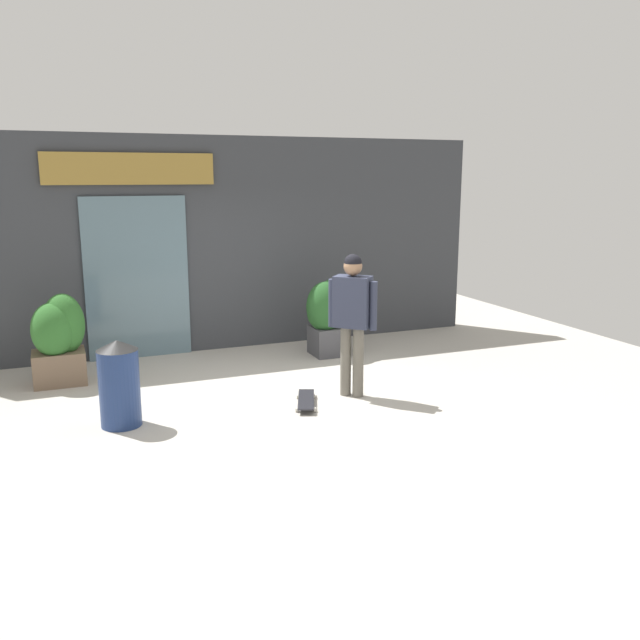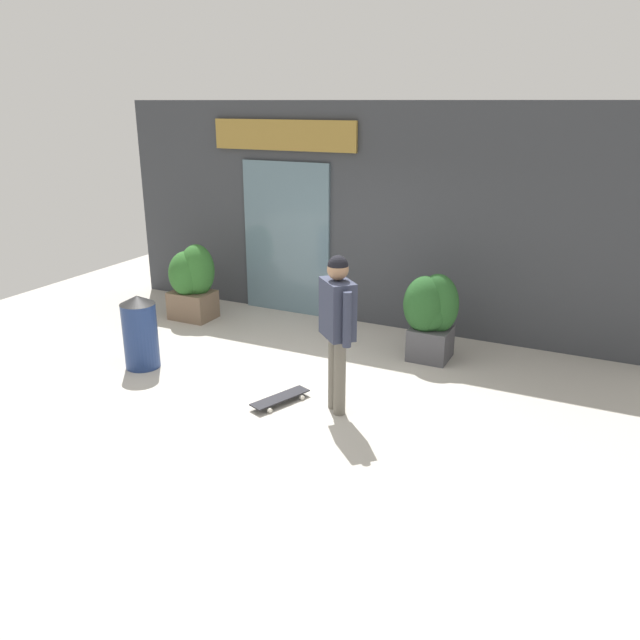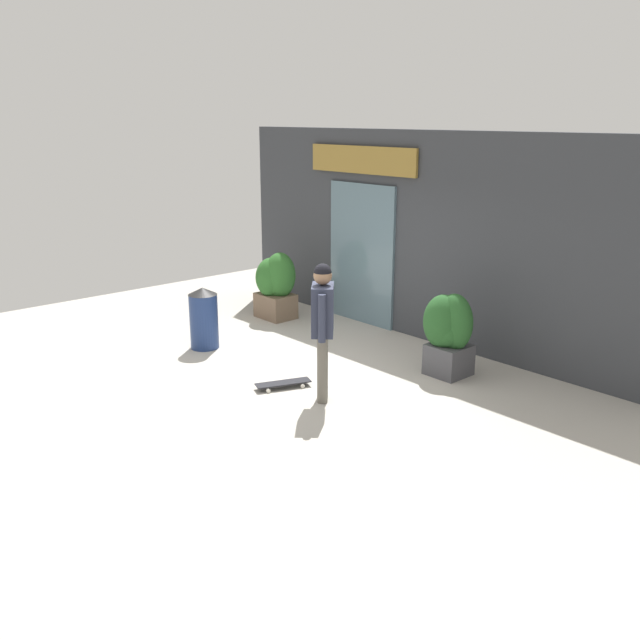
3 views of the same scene
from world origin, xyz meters
The scene contains 7 objects.
ground_plane centered at (0.00, 0.00, 0.00)m, with size 12.00×12.00×0.00m, color #B2ADA3.
building_facade centered at (-0.05, 2.75, 1.60)m, with size 8.27×0.31×3.21m.
skateboarder centered at (0.82, -0.19, 1.07)m, with size 0.49×0.48×1.73m.
skateboard centered at (0.18, -0.31, 0.06)m, with size 0.44×0.74×0.08m.
planter_box_left centered at (-2.47, 1.66, 0.64)m, with size 0.67×0.64×1.17m.
planter_box_right centered at (1.28, 1.66, 0.63)m, with size 0.70×0.57×1.15m.
trash_bin centered at (-1.89, -0.18, 0.47)m, with size 0.44×0.44×0.94m.
Camera 3 is at (6.83, -5.58, 3.42)m, focal length 39.13 mm.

